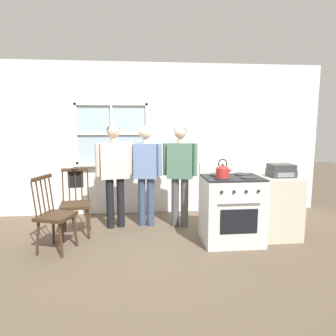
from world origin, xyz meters
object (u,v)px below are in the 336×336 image
at_px(stove, 231,209).
at_px(side_counter, 278,207).
at_px(chair_by_window, 75,205).
at_px(kettle, 222,171).
at_px(person_adult_right, 180,167).
at_px(stereo, 281,171).
at_px(potted_plant, 119,157).
at_px(person_teen_center, 146,166).
at_px(person_elderly_left, 114,166).
at_px(chair_near_wall, 54,216).
at_px(handbag, 76,178).

relative_size(stove, side_counter, 1.20).
bearing_deg(chair_by_window, kettle, -23.59).
bearing_deg(side_counter, person_adult_right, 155.00).
relative_size(chair_by_window, side_counter, 1.09).
relative_size(kettle, side_counter, 0.27).
relative_size(stove, kettle, 4.39).
xyz_separation_m(person_adult_right, stereo, (1.34, -0.65, 0.03)).
relative_size(person_adult_right, potted_plant, 4.35).
distance_m(person_teen_center, stove, 1.49).
relative_size(person_elderly_left, stereo, 4.76).
xyz_separation_m(chair_by_window, stove, (2.20, -0.46, 0.01)).
height_order(chair_by_window, kettle, kettle).
height_order(chair_near_wall, person_teen_center, person_teen_center).
distance_m(person_elderly_left, person_teen_center, 0.49).
height_order(kettle, side_counter, kettle).
relative_size(side_counter, stereo, 2.65).
bearing_deg(chair_near_wall, chair_by_window, 1.11).
height_order(person_adult_right, stove, person_adult_right).
bearing_deg(stove, side_counter, 5.98).
bearing_deg(potted_plant, stove, -41.76).
bearing_deg(person_elderly_left, chair_by_window, -164.98).
bearing_deg(stereo, chair_by_window, 172.01).
height_order(stove, side_counter, stove).
bearing_deg(chair_near_wall, kettle, -74.01).
height_order(person_adult_right, stereo, person_adult_right).
height_order(person_elderly_left, stove, person_elderly_left).
bearing_deg(chair_by_window, stereo, -15.16).
relative_size(potted_plant, side_counter, 0.41).
xyz_separation_m(person_adult_right, handbag, (-1.61, -0.00, -0.15)).
bearing_deg(person_teen_center, stereo, -10.05).
distance_m(chair_near_wall, side_counter, 3.08).
height_order(handbag, side_counter, handbag).
bearing_deg(kettle, stereo, 11.71).
xyz_separation_m(chair_by_window, person_teen_center, (1.04, 0.33, 0.52)).
bearing_deg(potted_plant, kettle, -47.58).
bearing_deg(kettle, chair_near_wall, 178.34).
height_order(person_teen_center, side_counter, person_teen_center).
relative_size(person_adult_right, kettle, 6.48).
xyz_separation_m(person_elderly_left, person_adult_right, (1.02, -0.06, -0.02)).
xyz_separation_m(person_teen_center, potted_plant, (-0.46, 0.65, 0.06)).
relative_size(person_elderly_left, person_teen_center, 1.01).
xyz_separation_m(person_teen_center, stereo, (1.87, -0.74, 0.01)).
height_order(chair_by_window, stereo, stereo).
bearing_deg(stove, person_elderly_left, 155.22).
relative_size(chair_near_wall, stereo, 2.89).
height_order(potted_plant, side_counter, potted_plant).
height_order(person_teen_center, potted_plant, person_teen_center).
xyz_separation_m(potted_plant, handbag, (-0.61, -0.75, -0.23)).
distance_m(chair_by_window, stove, 2.25).
bearing_deg(person_teen_center, kettle, -31.94).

